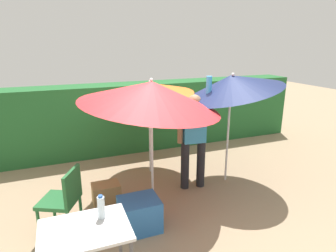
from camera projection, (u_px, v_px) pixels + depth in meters
The scene contains 11 objects.
ground_plane at pixel (175, 196), 4.61m from camera, with size 24.00×24.00×0.00m, color #9E8466.
hedge_row at pixel (135, 116), 6.52m from camera, with size 8.00×0.70×1.51m, color #23602D.
umbrella_rainbow at pixel (151, 94), 4.06m from camera, with size 2.09×2.06×2.02m.
umbrella_orange at pixel (232, 84), 4.64m from camera, with size 1.67×1.64×2.09m.
umbrella_yellow at pixel (150, 91), 5.03m from camera, with size 1.59×1.56×1.84m.
person_vendor at pixel (194, 135), 4.65m from camera, with size 0.56×0.27×1.88m.
chair_plastic at pixel (64, 198), 3.59m from camera, with size 0.59×0.59×0.89m.
cooler_box at pixel (139, 214), 3.75m from camera, with size 0.52×0.44×0.43m, color #2D6BB7.
crate_cardboard at pixel (106, 194), 4.37m from camera, with size 0.41×0.30×0.32m, color #9E7A4C.
folding_table at pixel (85, 238), 2.60m from camera, with size 0.80×0.60×0.78m.
bottle_water at pixel (101, 207), 2.70m from camera, with size 0.07×0.07×0.24m.
Camera 1 is at (-1.60, -3.77, 2.39)m, focal length 30.55 mm.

